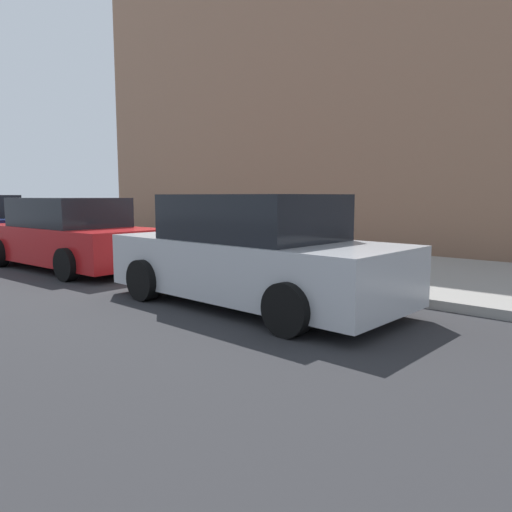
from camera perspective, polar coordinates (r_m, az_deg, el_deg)
name	(u,v)px	position (r m, az deg, el deg)	size (l,w,h in m)	color
ground_plane	(198,273)	(10.31, -6.86, -1.96)	(40.00, 40.00, 0.00)	#28282B
sidewalk_curb	(273,258)	(12.09, 2.04, -0.24)	(18.00, 5.00, 0.14)	gray
building_facade_sidewalk_side	(373,71)	(16.47, 13.66, 20.47)	(24.00, 3.00, 10.95)	#936B51
suitcase_navy_0	(340,258)	(9.06, 9.87, -0.20)	(0.37, 0.20, 0.74)	navy
suitcase_teal_1	(318,253)	(9.25, 7.27, 0.30)	(0.41, 0.22, 1.02)	#0F606B
suitcase_maroon_2	(296,255)	(9.47, 4.75, 0.10)	(0.37, 0.23, 0.86)	maroon
suitcase_silver_3	(280,251)	(9.83, 2.82, 0.58)	(0.46, 0.21, 0.99)	#9EA0A8
suitcase_black_4	(259,251)	(10.14, 0.32, 0.56)	(0.47, 0.24, 0.69)	black
suitcase_red_5	(242,250)	(10.56, -1.65, 0.73)	(0.49, 0.22, 0.92)	red
suitcase_olive_6	(221,249)	(10.85, -4.12, 0.86)	(0.46, 0.23, 0.85)	#59601E
fire_hydrant	(194,242)	(11.58, -7.30, 1.70)	(0.39, 0.21, 0.76)	#99999E
bollard_post	(168,240)	(12.09, -10.30, 1.86)	(0.12, 0.12, 0.79)	brown
parked_car_silver_0	(252,254)	(7.13, -0.47, 0.27)	(4.66, 2.15, 1.64)	#B2B5BA
parked_car_red_1	(69,235)	(11.53, -21.13, 2.28)	(4.85, 2.17, 1.57)	#AD1619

